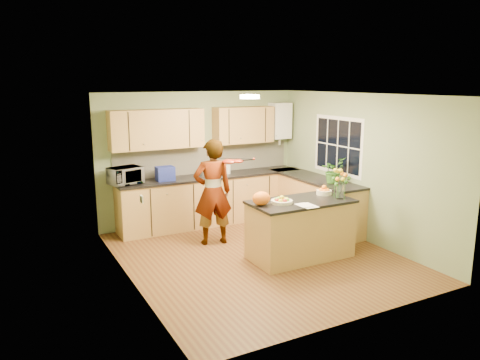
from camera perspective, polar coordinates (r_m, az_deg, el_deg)
name	(u,v)px	position (r m, az deg, el deg)	size (l,w,h in m)	color
floor	(258,256)	(7.43, 2.25, -9.28)	(4.50, 4.50, 0.00)	#5A3119
ceiling	(260,95)	(6.93, 2.42, 10.37)	(4.00, 4.50, 0.02)	silver
wall_back	(200,157)	(9.06, -4.85, 2.78)	(4.00, 0.02, 2.50)	gray
wall_front	(362,216)	(5.31, 14.66, -4.21)	(4.00, 0.02, 2.50)	gray
wall_left	(128,193)	(6.33, -13.53, -1.54)	(0.02, 4.50, 2.50)	gray
wall_right	(360,167)	(8.25, 14.44, 1.53)	(0.02, 4.50, 2.50)	gray
back_counter	(212,199)	(8.99, -3.43, -2.35)	(3.64, 0.62, 0.94)	#B38347
right_counter	(314,202)	(8.86, 9.04, -2.68)	(0.62, 2.24, 0.94)	#B38347
splashback	(205,160)	(9.09, -4.23, 2.50)	(3.60, 0.02, 0.52)	beige
upper_cabinets	(195,127)	(8.76, -5.55, 6.41)	(3.20, 0.34, 0.70)	#B38347
boiler	(280,121)	(9.63, 4.88, 7.21)	(0.40, 0.30, 0.86)	white
window_right	(338,146)	(8.64, 11.83, 4.13)	(0.01, 1.30, 1.05)	white
light_switch	(142,199)	(5.76, -11.90, -2.30)	(0.02, 0.09, 0.09)	white
ceiling_lamp	(250,97)	(7.19, 1.19, 10.13)	(0.30, 0.30, 0.07)	#FFEABF
peninsula_island	(300,229)	(7.31, 7.37, -5.95)	(1.59, 0.81, 0.91)	#B38347
fruit_dish	(282,200)	(6.98, 5.12, -2.48)	(0.32, 0.32, 0.11)	beige
orange_bowl	(324,191)	(7.60, 10.21, -1.29)	(0.25, 0.25, 0.14)	beige
flower_vase	(341,178)	(7.33, 12.18, 0.29)	(0.27, 0.27, 0.50)	silver
orange_bag	(261,198)	(6.84, 2.62, -2.25)	(0.27, 0.23, 0.21)	orange
papers	(307,205)	(6.89, 8.22, -3.09)	(0.22, 0.30, 0.01)	white
violinist	(213,192)	(7.77, -3.35, -1.48)	(0.65, 0.42, 1.78)	#E1A689
violin	(229,161)	(7.55, -1.32, 2.27)	(0.54, 0.22, 0.11)	#560905
microwave	(125,176)	(8.31, -13.82, 0.52)	(0.54, 0.37, 0.30)	white
blue_box	(165,174)	(8.48, -9.12, 0.78)	(0.32, 0.23, 0.25)	#212D98
kettle	(204,170)	(8.79, -4.38, 1.17)	(0.14, 0.14, 0.27)	silver
jar_cream	(220,170)	(8.99, -2.41, 1.26)	(0.10, 0.10, 0.16)	beige
jar_white	(228,169)	(9.01, -1.52, 1.31)	(0.11, 0.11, 0.17)	white
potted_plant	(333,170)	(8.32, 11.28, 1.19)	(0.41, 0.35, 0.45)	#366F25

